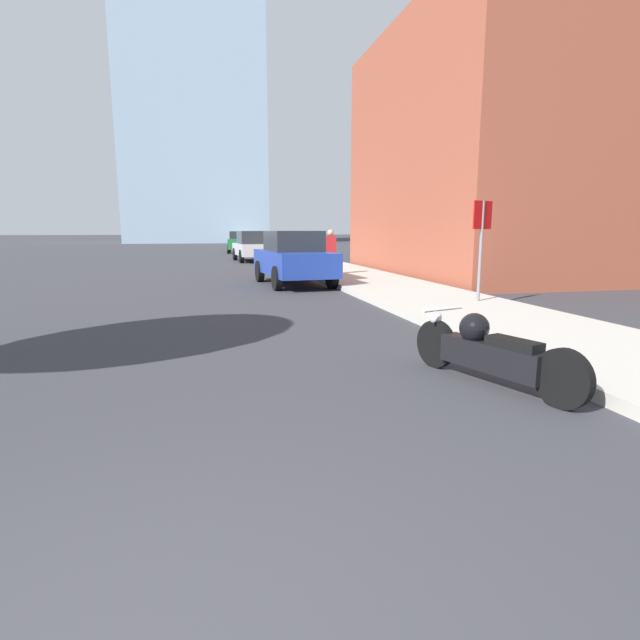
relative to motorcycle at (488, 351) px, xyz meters
The scene contains 8 objects.
sidewalk 36.75m from the motorcycle, 86.59° to the left, with size 2.94×240.00×0.15m.
brick_storefront 16.45m from the motorcycle, 54.11° to the left, with size 10.95×11.53×9.07m.
motorcycle is the anchor object (origin of this frame).
parked_car_blue 10.64m from the motorcycle, 91.82° to the left, with size 2.12×4.36×1.68m.
parked_car_silver 23.21m from the motorcycle, 91.11° to the left, with size 2.04×4.45×1.66m.
parked_car_green 34.01m from the motorcycle, 90.74° to the left, with size 2.01×4.02×1.63m.
stop_sign 5.99m from the motorcycle, 60.73° to the left, with size 0.57×0.26×2.17m.
pedestrian 12.61m from the motorcycle, 83.91° to the left, with size 0.36×0.22×1.57m.
Camera 1 is at (0.40, -1.51, 1.70)m, focal length 28.00 mm.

